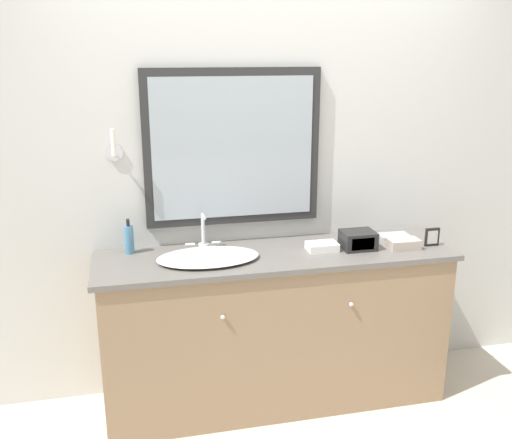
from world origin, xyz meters
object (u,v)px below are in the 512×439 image
(sink_basin, at_px, (208,256))
(appliance_box, at_px, (358,240))
(picture_frame, at_px, (432,237))
(soap_bottle, at_px, (129,239))

(sink_basin, bearing_deg, appliance_box, -0.61)
(appliance_box, height_order, picture_frame, picture_frame)
(sink_basin, height_order, picture_frame, sink_basin)
(appliance_box, bearing_deg, picture_frame, -6.62)
(sink_basin, relative_size, soap_bottle, 2.77)
(sink_basin, relative_size, appliance_box, 2.97)
(sink_basin, height_order, soap_bottle, sink_basin)
(soap_bottle, xyz_separation_m, appliance_box, (1.25, -0.20, -0.03))
(soap_bottle, distance_m, picture_frame, 1.70)
(soap_bottle, height_order, picture_frame, soap_bottle)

